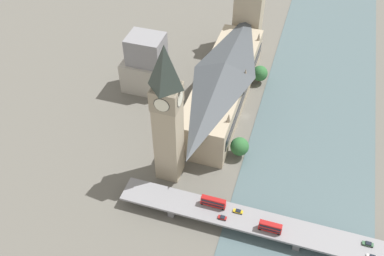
# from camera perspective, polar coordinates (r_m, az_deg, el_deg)

# --- Properties ---
(ground_plane) EXTENTS (600.00, 600.00, 0.00)m
(ground_plane) POSITION_cam_1_polar(r_m,az_deg,el_deg) (249.72, 7.17, 1.56)
(ground_plane) COLOR #605E56
(river_water) EXTENTS (65.83, 360.00, 0.30)m
(river_water) POSITION_cam_1_polar(r_m,az_deg,el_deg) (248.74, 15.93, -0.27)
(river_water) COLOR #4C6066
(river_water) RESTS_ON ground_plane
(parliament_hall) EXTENTS (26.04, 102.25, 29.11)m
(parliament_hall) POSITION_cam_1_polar(r_m,az_deg,el_deg) (248.59, 4.28, 5.95)
(parliament_hall) COLOR tan
(parliament_hall) RESTS_ON ground_plane
(clock_tower) EXTENTS (12.60, 12.60, 75.90)m
(clock_tower) POSITION_cam_1_polar(r_m,az_deg,el_deg) (190.01, -3.30, 1.91)
(clock_tower) COLOR tan
(clock_tower) RESTS_ON ground_plane
(victoria_tower) EXTENTS (17.80, 17.80, 59.75)m
(victoria_tower) POSITION_cam_1_polar(r_m,az_deg,el_deg) (294.28, 7.60, 15.33)
(victoria_tower) COLOR tan
(victoria_tower) RESTS_ON ground_plane
(road_bridge) EXTENTS (163.66, 13.12, 6.19)m
(road_bridge) POSITION_cam_1_polar(r_m,az_deg,el_deg) (196.67, 14.05, -13.52)
(road_bridge) COLOR slate
(road_bridge) RESTS_ON ground_plane
(double_decker_bus_lead) EXTENTS (11.54, 2.49, 5.01)m
(double_decker_bus_lead) POSITION_cam_1_polar(r_m,az_deg,el_deg) (196.09, 2.86, -9.81)
(double_decker_bus_lead) COLOR red
(double_decker_bus_lead) RESTS_ON road_bridge
(double_decker_bus_mid) EXTENTS (10.02, 2.50, 4.98)m
(double_decker_bus_mid) POSITION_cam_1_polar(r_m,az_deg,el_deg) (191.38, 10.39, -12.83)
(double_decker_bus_mid) COLOR red
(double_decker_bus_mid) RESTS_ON road_bridge
(car_northbound_mid) EXTENTS (4.43, 1.75, 1.33)m
(car_northbound_mid) POSITION_cam_1_polar(r_m,az_deg,el_deg) (196.53, 6.16, -10.98)
(car_northbound_mid) COLOR gold
(car_northbound_mid) RESTS_ON road_bridge
(car_northbound_tail) EXTENTS (3.89, 1.90, 1.30)m
(car_northbound_tail) POSITION_cam_1_polar(r_m,az_deg,el_deg) (194.00, 4.07, -11.82)
(car_northbound_tail) COLOR maroon
(car_northbound_tail) RESTS_ON road_bridge
(car_southbound_lead) EXTENTS (4.55, 1.87, 1.44)m
(car_southbound_lead) POSITION_cam_1_polar(r_m,az_deg,el_deg) (200.62, 22.41, -14.09)
(car_southbound_lead) COLOR #2D5638
(car_southbound_lead) RESTS_ON road_bridge
(city_block_west) EXTENTS (26.86, 15.15, 19.21)m
(city_block_west) POSITION_cam_1_polar(r_m,az_deg,el_deg) (262.57, -6.29, 6.81)
(city_block_west) COLOR #A39E93
(city_block_west) RESTS_ON ground_plane
(city_block_center) EXTENTS (20.77, 17.22, 35.88)m
(city_block_center) POSITION_cam_1_polar(r_m,az_deg,el_deg) (259.67, -5.99, 8.64)
(city_block_center) COLOR gray
(city_block_center) RESTS_ON ground_plane
(tree_embankment_near) EXTENTS (9.68, 9.68, 11.80)m
(tree_embankment_near) POSITION_cam_1_polar(r_m,az_deg,el_deg) (271.55, 9.04, 7.21)
(tree_embankment_near) COLOR brown
(tree_embankment_near) RESTS_ON ground_plane
(tree_embankment_mid) EXTENTS (9.74, 9.74, 11.75)m
(tree_embankment_mid) POSITION_cam_1_polar(r_m,az_deg,el_deg) (222.32, 6.36, -2.47)
(tree_embankment_mid) COLOR brown
(tree_embankment_mid) RESTS_ON ground_plane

